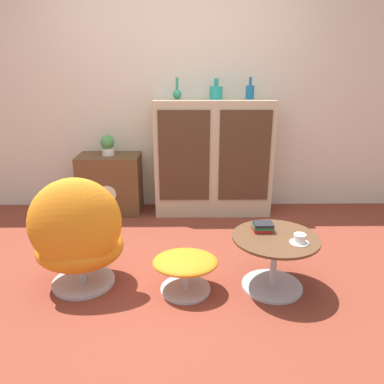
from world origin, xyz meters
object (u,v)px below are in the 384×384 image
(ottoman, at_px, (185,266))
(sideboard, at_px, (213,157))
(tv_console, at_px, (111,184))
(potted_plant, at_px, (108,145))
(teacup, at_px, (300,239))
(coffee_table, at_px, (274,256))
(book_stack, at_px, (263,227))
(vase_leftmost, at_px, (177,93))
(vase_inner_right, at_px, (250,91))
(egg_chair, at_px, (78,237))
(vase_inner_left, at_px, (216,92))

(ottoman, bearing_deg, sideboard, 79.42)
(tv_console, xyz_separation_m, potted_plant, (-0.00, 0.00, 0.42))
(tv_console, bearing_deg, teacup, -45.24)
(coffee_table, distance_m, potted_plant, 2.11)
(tv_console, bearing_deg, potted_plant, 147.48)
(sideboard, height_order, tv_console, sideboard)
(tv_console, height_order, book_stack, tv_console)
(vase_leftmost, bearing_deg, ottoman, -86.83)
(sideboard, xyz_separation_m, vase_inner_right, (0.35, 0.00, 0.67))
(egg_chair, bearing_deg, sideboard, 55.11)
(potted_plant, bearing_deg, egg_chair, -87.36)
(coffee_table, height_order, book_stack, book_stack)
(vase_inner_left, distance_m, vase_inner_right, 0.33)
(egg_chair, distance_m, book_stack, 1.29)
(sideboard, xyz_separation_m, tv_console, (-1.09, 0.00, -0.28))
(egg_chair, height_order, vase_inner_left, vase_inner_left)
(vase_inner_right, bearing_deg, tv_console, -179.98)
(vase_inner_left, height_order, book_stack, vase_inner_left)
(sideboard, height_order, ottoman, sideboard)
(coffee_table, relative_size, potted_plant, 2.90)
(sideboard, relative_size, vase_inner_left, 6.08)
(vase_inner_left, bearing_deg, tv_console, -179.97)
(ottoman, bearing_deg, vase_leftmost, 93.17)
(egg_chair, height_order, ottoman, egg_chair)
(sideboard, bearing_deg, egg_chair, -124.89)
(egg_chair, height_order, vase_leftmost, vase_leftmost)
(vase_inner_right, xyz_separation_m, book_stack, (-0.09, -1.38, -0.83))
(sideboard, distance_m, potted_plant, 1.10)
(vase_leftmost, distance_m, potted_plant, 0.89)
(ottoman, distance_m, coffee_table, 0.63)
(book_stack, bearing_deg, vase_inner_right, 86.46)
(tv_console, height_order, teacup, tv_console)
(teacup, distance_m, book_stack, 0.28)
(vase_inner_right, bearing_deg, egg_chair, -133.12)
(vase_leftmost, xyz_separation_m, vase_inner_left, (0.38, -0.00, 0.01))
(coffee_table, bearing_deg, teacup, -35.80)
(coffee_table, bearing_deg, vase_inner_right, 89.57)
(vase_leftmost, relative_size, potted_plant, 0.98)
(tv_console, height_order, coffee_table, tv_console)
(tv_console, relative_size, coffee_table, 1.06)
(tv_console, relative_size, book_stack, 4.46)
(teacup, bearing_deg, coffee_table, 144.20)
(sideboard, relative_size, egg_chair, 1.40)
(vase_leftmost, bearing_deg, coffee_table, -64.45)
(vase_leftmost, distance_m, teacup, 1.97)
(tv_console, relative_size, potted_plant, 3.08)
(ottoman, relative_size, vase_inner_right, 2.20)
(vase_inner_left, height_order, potted_plant, vase_inner_left)
(sideboard, bearing_deg, potted_plant, 179.80)
(teacup, height_order, book_stack, teacup)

